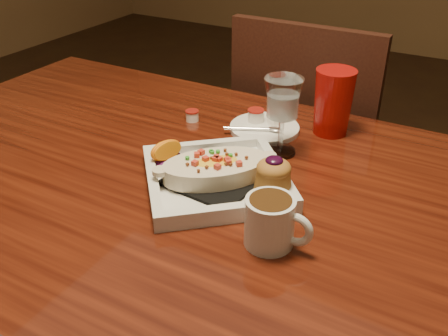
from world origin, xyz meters
The scene contains 8 objects.
table centered at (0.00, 0.00, 0.65)m, with size 1.50×0.90×0.75m.
chair_far centered at (0.00, 0.63, 0.51)m, with size 0.42×0.42×0.93m.
plate centered at (0.04, 0.02, 0.78)m, with size 0.35×0.35×0.08m.
coffee_mug centered at (0.18, -0.08, 0.79)m, with size 0.11×0.08×0.08m.
goblet centered at (0.08, 0.19, 0.86)m, with size 0.08×0.08×0.16m.
saucer centered at (0.00, 0.27, 0.76)m, with size 0.15×0.15×0.10m.
creamer_loose centered at (-0.16, 0.24, 0.76)m, with size 0.03×0.03×0.02m.
red_tumbler centered at (0.14, 0.33, 0.82)m, with size 0.09×0.09×0.14m, color #A40E0B.
Camera 1 is at (0.42, -0.65, 1.24)m, focal length 40.00 mm.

